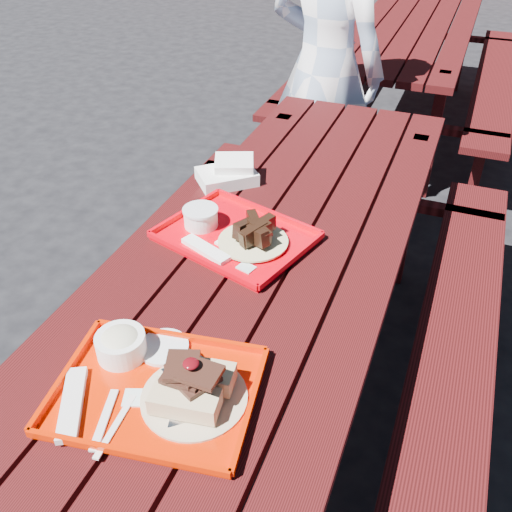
{
  "coord_description": "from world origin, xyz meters",
  "views": [
    {
      "loc": [
        0.46,
        -1.33,
        1.75
      ],
      "look_at": [
        0.0,
        -0.15,
        0.82
      ],
      "focal_mm": 40.0,
      "sensor_mm": 36.0,
      "label": 1
    }
  ],
  "objects_px": {
    "picnic_table_far": "(411,51)",
    "person": "(325,68)",
    "picnic_table_near": "(273,295)",
    "near_tray": "(159,377)",
    "far_tray": "(232,234)"
  },
  "relations": [
    {
      "from": "picnic_table_far",
      "to": "far_tray",
      "type": "height_order",
      "value": "far_tray"
    },
    {
      "from": "near_tray",
      "to": "person",
      "type": "relative_size",
      "value": 0.29
    },
    {
      "from": "picnic_table_far",
      "to": "far_tray",
      "type": "bearing_deg",
      "value": -92.71
    },
    {
      "from": "picnic_table_far",
      "to": "person",
      "type": "height_order",
      "value": "person"
    },
    {
      "from": "person",
      "to": "near_tray",
      "type": "bearing_deg",
      "value": 110.4
    },
    {
      "from": "picnic_table_near",
      "to": "near_tray",
      "type": "distance_m",
      "value": 0.65
    },
    {
      "from": "picnic_table_near",
      "to": "person",
      "type": "bearing_deg",
      "value": 99.79
    },
    {
      "from": "near_tray",
      "to": "far_tray",
      "type": "xyz_separation_m",
      "value": [
        -0.08,
        0.6,
        -0.01
      ]
    },
    {
      "from": "near_tray",
      "to": "far_tray",
      "type": "height_order",
      "value": "near_tray"
    },
    {
      "from": "picnic_table_far",
      "to": "near_tray",
      "type": "relative_size",
      "value": 4.94
    },
    {
      "from": "person",
      "to": "picnic_table_near",
      "type": "bearing_deg",
      "value": 114.89
    },
    {
      "from": "picnic_table_far",
      "to": "person",
      "type": "relative_size",
      "value": 1.42
    },
    {
      "from": "picnic_table_far",
      "to": "person",
      "type": "bearing_deg",
      "value": -99.58
    },
    {
      "from": "picnic_table_near",
      "to": "person",
      "type": "distance_m",
      "value": 1.43
    },
    {
      "from": "picnic_table_near",
      "to": "person",
      "type": "relative_size",
      "value": 1.42
    }
  ]
}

